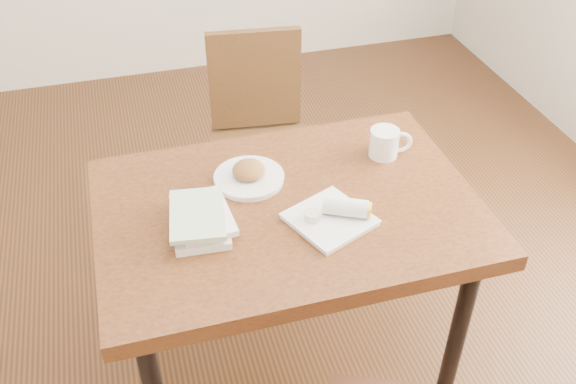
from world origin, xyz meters
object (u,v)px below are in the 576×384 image
object	(u,v)px
chair_far	(259,128)
book_stack	(200,219)
coffee_mug	(385,142)
plate_burrito	(335,215)
plate_scone	(249,175)
table	(288,223)

from	to	relation	value
chair_far	book_stack	distance (m)	0.92
coffee_mug	plate_burrito	world-z (taller)	coffee_mug
plate_burrito	book_stack	bearing A→B (deg)	167.83
coffee_mug	plate_burrito	bearing A→B (deg)	-134.72
chair_far	plate_burrito	distance (m)	0.92
plate_scone	plate_burrito	bearing A→B (deg)	-52.78
plate_burrito	chair_far	bearing A→B (deg)	91.79
book_stack	plate_burrito	bearing A→B (deg)	-12.17
plate_scone	book_stack	xyz separation A→B (m)	(-0.20, -0.19, 0.01)
plate_scone	coffee_mug	xyz separation A→B (m)	(0.50, 0.02, 0.03)
table	coffee_mug	xyz separation A→B (m)	(0.41, 0.17, 0.14)
chair_far	book_stack	size ratio (longest dim) A/B	3.54
chair_far	plate_burrito	size ratio (longest dim) A/B	3.20
table	plate_scone	distance (m)	0.21
table	book_stack	world-z (taller)	book_stack
plate_scone	coffee_mug	world-z (taller)	coffee_mug
plate_burrito	coffee_mug	bearing A→B (deg)	45.28
chair_far	plate_scone	xyz separation A→B (m)	(-0.18, -0.62, 0.23)
table	chair_far	distance (m)	0.79
table	chair_far	xyz separation A→B (m)	(0.09, 0.78, -0.12)
table	book_stack	bearing A→B (deg)	-173.72
chair_far	coffee_mug	xyz separation A→B (m)	(0.32, -0.60, 0.26)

